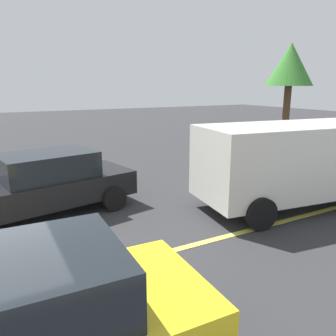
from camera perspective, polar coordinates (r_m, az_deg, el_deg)
name	(u,v)px	position (r m, az deg, el deg)	size (l,w,h in m)	color
lane_marking_centre	(154,256)	(6.60, -2.46, -14.71)	(28.00, 0.16, 0.01)	#E0D14C
white_van	(294,160)	(9.39, 20.76, 1.32)	(5.41, 2.80, 2.20)	silver
car_black_crossing	(43,184)	(8.83, -20.61, -2.60)	(4.82, 2.60, 1.57)	black
tree_centre_verge	(290,66)	(18.59, 20.10, 16.00)	(2.36, 2.36, 5.25)	#513823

